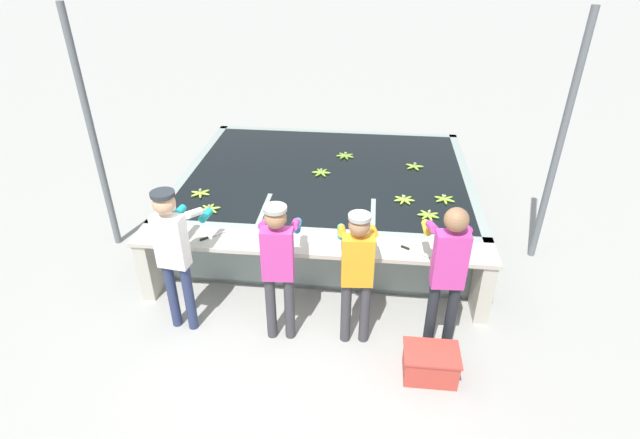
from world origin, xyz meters
TOP-DOWN VIEW (x-y plane):
  - ground_plane at (0.00, 0.00)m, footprint 80.00×80.00m
  - wash_tank at (-0.00, 2.14)m, footprint 4.12×3.40m
  - work_ledge at (0.00, 0.23)m, footprint 4.12×0.45m
  - worker_0 at (-1.37, -0.32)m, footprint 0.47×0.74m
  - worker_1 at (-0.26, -0.36)m, footprint 0.43×0.73m
  - worker_2 at (0.54, -0.33)m, footprint 0.44×0.72m
  - worker_3 at (1.42, -0.37)m, footprint 0.43×0.73m
  - banana_bunch_floating_0 at (-1.61, 1.25)m, footprint 0.28×0.28m
  - banana_bunch_floating_1 at (1.61, 1.43)m, footprint 0.27×0.28m
  - banana_bunch_floating_2 at (1.27, 2.42)m, footprint 0.27×0.28m
  - banana_bunch_floating_3 at (1.08, 1.36)m, footprint 0.28×0.28m
  - banana_bunch_floating_4 at (-0.08, 2.06)m, footprint 0.28×0.26m
  - banana_bunch_floating_5 at (0.23, 2.71)m, footprint 0.28×0.28m
  - banana_bunch_floating_6 at (-1.36, 0.85)m, footprint 0.27×0.28m
  - banana_bunch_floating_7 at (1.37, 0.99)m, footprint 0.27×0.28m
  - knife_0 at (1.11, 0.20)m, footprint 0.31×0.21m
  - knife_1 at (-1.17, 0.22)m, footprint 0.27×0.26m
  - crate at (1.32, -0.80)m, footprint 0.55×0.39m
  - support_post_left at (-2.92, 1.23)m, footprint 0.09×0.09m
  - support_post_right at (2.90, 1.53)m, footprint 0.09×0.09m

SIDE VIEW (x-z plane):
  - ground_plane at x=0.00m, z-range 0.00..0.00m
  - crate at x=1.32m, z-range 0.00..0.33m
  - wash_tank at x=0.00m, z-range -0.01..0.83m
  - work_ledge at x=0.00m, z-range 0.17..1.01m
  - knife_0 at x=1.11m, z-range 0.83..0.85m
  - knife_1 at x=-1.17m, z-range 0.83..0.85m
  - banana_bunch_floating_3 at x=1.08m, z-range 0.81..0.89m
  - banana_bunch_floating_5 at x=0.23m, z-range 0.81..0.89m
  - banana_bunch_floating_7 at x=1.37m, z-range 0.81..0.89m
  - banana_bunch_floating_0 at x=-1.61m, z-range 0.81..0.89m
  - banana_bunch_floating_1 at x=1.61m, z-range 0.81..0.89m
  - banana_bunch_floating_4 at x=-0.08m, z-range 0.81..0.89m
  - banana_bunch_floating_6 at x=-1.36m, z-range 0.81..0.89m
  - banana_bunch_floating_2 at x=1.27m, z-range 0.81..0.89m
  - worker_2 at x=0.54m, z-range 0.16..1.74m
  - worker_1 at x=-0.26m, z-range 0.17..1.81m
  - worker_3 at x=1.42m, z-range 0.18..1.90m
  - worker_0 at x=-1.37m, z-range 0.19..1.89m
  - support_post_left at x=-2.92m, z-range 0.00..3.20m
  - support_post_right at x=2.90m, z-range 0.00..3.20m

